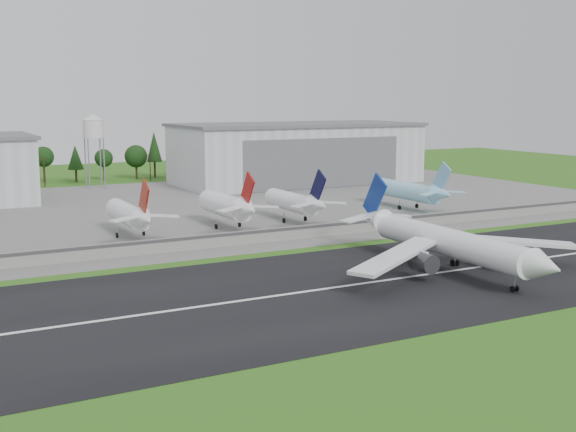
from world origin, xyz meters
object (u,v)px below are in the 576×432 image
main_airliner (450,249)px  parked_jet_red_b (230,206)px  parked_jet_skyblue (411,191)px  parked_jet_navy (297,202)px  parked_jet_red_a (131,215)px

main_airliner → parked_jet_red_b: bearing=-72.0°
parked_jet_skyblue → main_airliner: bearing=-122.1°
parked_jet_navy → parked_jet_skyblue: bearing=6.4°
parked_jet_red_b → parked_jet_skyblue: size_ratio=0.84×
parked_jet_red_a → parked_jet_red_b: 27.28m
parked_jet_red_b → parked_jet_navy: size_ratio=1.00×
parked_jet_red_b → parked_jet_navy: parked_jet_red_b is taller
main_airliner → parked_jet_navy: size_ratio=1.89×
parked_jet_red_b → parked_jet_skyblue: 65.54m
parked_jet_skyblue → parked_jet_red_a: bearing=-176.9°
main_airliner → parked_jet_red_a: bearing=-53.4°
parked_jet_red_b → parked_jet_navy: (20.93, -0.05, -0.36)m
main_airliner → parked_jet_navy: (0.82, 66.98, 1.16)m
main_airliner → parked_jet_red_a: size_ratio=1.89×
parked_jet_red_a → parked_jet_navy: (48.21, 0.00, 0.02)m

